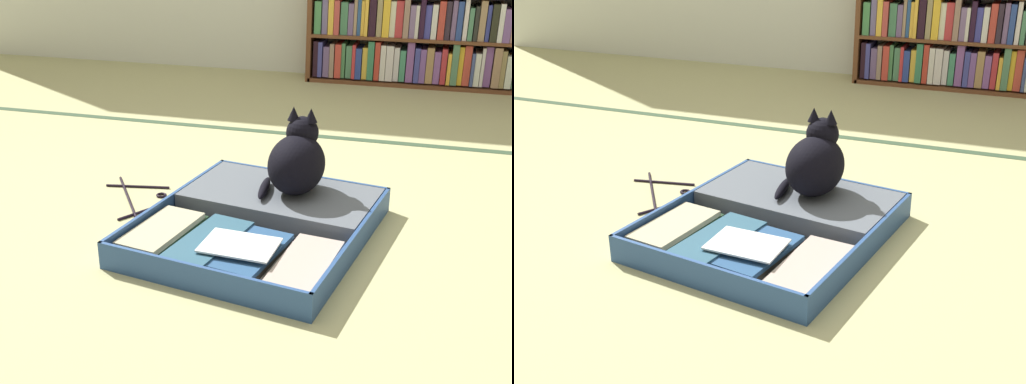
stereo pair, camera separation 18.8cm
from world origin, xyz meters
TOP-DOWN VIEW (x-y plane):
  - ground_plane at (0.00, 0.00)m, footprint 10.00×10.00m
  - tatami_border at (0.00, 1.06)m, footprint 4.80×0.05m
  - bookshelf at (0.54, 2.27)m, footprint 1.56×0.23m
  - open_suitcase at (0.08, -0.02)m, footprint 0.81×0.90m
  - black_cat at (0.16, 0.15)m, footprint 0.24×0.27m
  - clothes_hanger at (-0.44, 0.11)m, footprint 0.33×0.39m

SIDE VIEW (x-z plane):
  - ground_plane at x=0.00m, z-range 0.00..0.00m
  - tatami_border at x=0.00m, z-range 0.00..0.00m
  - clothes_hanger at x=-0.44m, z-range 0.00..0.01m
  - open_suitcase at x=0.08m, z-range -0.01..0.08m
  - black_cat at x=0.16m, z-range 0.05..0.35m
  - bookshelf at x=0.54m, z-range -0.01..0.85m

